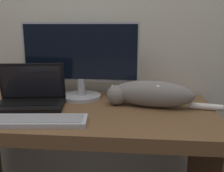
% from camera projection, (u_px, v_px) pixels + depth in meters
% --- Properties ---
extents(desk, '(1.35, 0.67, 0.74)m').
position_uv_depth(desk, '(80.00, 138.00, 1.35)').
color(desk, brown).
rests_on(desk, ground_plane).
extents(monitor, '(0.65, 0.22, 0.43)m').
position_uv_depth(monitor, '(81.00, 59.00, 1.45)').
color(monitor, '#B2B2B7').
rests_on(monitor, desk).
extents(laptop, '(0.37, 0.26, 0.22)m').
position_uv_depth(laptop, '(30.00, 98.00, 1.35)').
color(laptop, black).
rests_on(laptop, desk).
extents(external_keyboard, '(0.43, 0.17, 0.02)m').
position_uv_depth(external_keyboard, '(37.00, 121.00, 1.11)').
color(external_keyboard, '#BCBCC1').
rests_on(external_keyboard, desk).
extents(cat, '(0.58, 0.21, 0.13)m').
position_uv_depth(cat, '(149.00, 93.00, 1.33)').
color(cat, gray).
rests_on(cat, desk).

